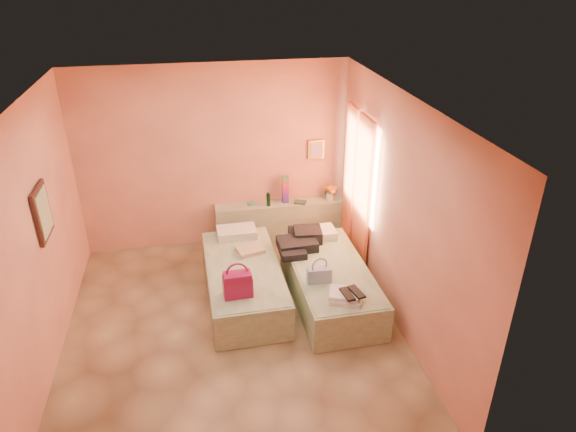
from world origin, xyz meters
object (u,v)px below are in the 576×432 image
at_px(water_bottle, 268,199).
at_px(flower_vase, 330,191).
at_px(headboard_ledge, 281,221).
at_px(magenta_handbag, 238,284).
at_px(bed_right, 330,283).
at_px(bed_left, 244,281).
at_px(green_book, 300,202).
at_px(towel_stack, 346,296).
at_px(blue_handbag, 319,275).

distance_m(water_bottle, flower_vase, 1.00).
relative_size(headboard_ledge, magenta_handbag, 6.01).
distance_m(headboard_ledge, bed_right, 1.74).
bearing_deg(headboard_ledge, bed_left, -117.69).
distance_m(bed_left, green_book, 1.79).
distance_m(magenta_handbag, towel_stack, 1.27).
relative_size(headboard_ledge, flower_vase, 7.06).
height_order(headboard_ledge, bed_left, headboard_ledge).
relative_size(headboard_ledge, towel_stack, 5.86).
height_order(bed_left, bed_right, same).
bearing_deg(bed_left, green_book, 51.61).
height_order(bed_right, blue_handbag, blue_handbag).
relative_size(headboard_ledge, green_book, 11.50).
bearing_deg(flower_vase, blue_handbag, -108.72).
bearing_deg(green_book, blue_handbag, -71.88).
bearing_deg(green_book, bed_right, -64.93).
xyz_separation_m(green_book, flower_vase, (0.49, 0.04, 0.13)).
xyz_separation_m(green_book, magenta_handbag, (-1.19, -2.02, -0.01)).
bearing_deg(blue_handbag, green_book, 87.72).
bearing_deg(towel_stack, magenta_handbag, 165.11).
distance_m(bed_right, green_book, 1.69).
relative_size(water_bottle, magenta_handbag, 0.65).
relative_size(water_bottle, green_book, 1.24).
bearing_deg(blue_handbag, bed_right, 55.35).
relative_size(bed_left, magenta_handbag, 5.87).
xyz_separation_m(bed_left, towel_stack, (1.10, -0.96, 0.30)).
relative_size(bed_left, water_bottle, 9.07).
bearing_deg(bed_right, blue_handbag, -128.62).
height_order(water_bottle, blue_handbag, water_bottle).
height_order(bed_left, green_book, green_book).
bearing_deg(bed_right, bed_left, 166.47).
height_order(green_book, towel_stack, green_book).
bearing_deg(green_book, bed_left, -104.01).
relative_size(bed_right, water_bottle, 9.07).
bearing_deg(headboard_ledge, bed_right, -78.51).
xyz_separation_m(water_bottle, blue_handbag, (0.33, -1.93, -0.17)).
bearing_deg(blue_handbag, bed_left, 151.57).
bearing_deg(towel_stack, bed_right, 89.19).
bearing_deg(magenta_handbag, water_bottle, 68.57).
height_order(water_bottle, flower_vase, flower_vase).
height_order(flower_vase, magenta_handbag, flower_vase).
height_order(water_bottle, towel_stack, water_bottle).
bearing_deg(magenta_handbag, bed_left, 75.88).
relative_size(flower_vase, towel_stack, 0.83).
relative_size(bed_right, flower_vase, 6.89).
bearing_deg(towel_stack, bed_left, 138.79).
bearing_deg(bed_right, flower_vase, 74.16).
bearing_deg(bed_left, water_bottle, 67.09).
bearing_deg(green_book, water_bottle, -156.89).
relative_size(magenta_handbag, blue_handbag, 1.15).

